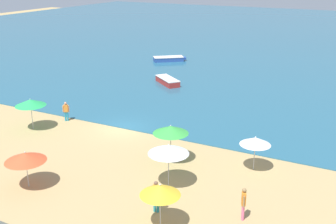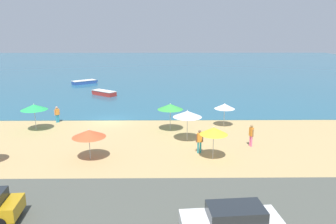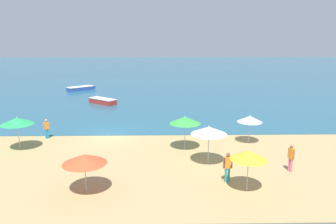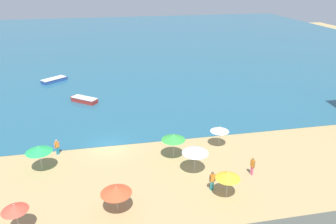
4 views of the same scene
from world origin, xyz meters
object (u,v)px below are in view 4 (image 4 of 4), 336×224
at_px(beach_umbrella_4, 173,137).
at_px(skiff_nearshore, 84,100).
at_px(bather_1, 57,146).
at_px(beach_umbrella_3, 220,129).
at_px(skiff_offshore, 54,80).
at_px(beach_umbrella_2, 228,175).
at_px(bather_3, 212,180).
at_px(beach_umbrella_7, 39,149).
at_px(bather_0, 253,165).
at_px(beach_umbrella_5, 195,150).
at_px(beach_umbrella_1, 116,190).
at_px(beach_umbrella_6, 14,208).

bearing_deg(beach_umbrella_4, skiff_nearshore, 118.24).
relative_size(beach_umbrella_4, bather_1, 1.57).
distance_m(beach_umbrella_3, skiff_nearshore, 21.71).
relative_size(beach_umbrella_4, skiff_offshore, 0.62).
xyz_separation_m(bather_1, skiff_nearshore, (2.15, 14.41, -0.55)).
height_order(beach_umbrella_2, skiff_offshore, beach_umbrella_2).
bearing_deg(beach_umbrella_3, bather_3, -113.68).
bearing_deg(beach_umbrella_4, beach_umbrella_3, 14.91).
relative_size(beach_umbrella_7, bather_1, 1.53).
distance_m(beach_umbrella_4, skiff_nearshore, 19.81).
bearing_deg(bather_1, skiff_offshore, 97.24).
distance_m(bather_3, skiff_offshore, 37.87).
bearing_deg(beach_umbrella_3, skiff_nearshore, 132.52).
relative_size(bather_0, bather_3, 0.99).
bearing_deg(skiff_nearshore, beach_umbrella_5, -62.24).
bearing_deg(beach_umbrella_7, beach_umbrella_1, -47.15).
bearing_deg(bather_1, bather_3, -32.90).
height_order(bather_3, skiff_offshore, bather_3).
height_order(beach_umbrella_4, bather_0, beach_umbrella_4).
distance_m(bather_3, skiff_nearshore, 25.89).
xyz_separation_m(beach_umbrella_1, beach_umbrella_6, (-7.07, -0.82, 0.15)).
distance_m(beach_umbrella_4, bather_0, 7.90).
bearing_deg(bather_1, beach_umbrella_3, -5.27).
height_order(bather_0, skiff_nearshore, bather_0).
bearing_deg(skiff_offshore, beach_umbrella_1, -76.06).
height_order(beach_umbrella_1, beach_umbrella_2, beach_umbrella_2).
height_order(beach_umbrella_2, beach_umbrella_7, beach_umbrella_7).
bearing_deg(skiff_offshore, skiff_nearshore, -63.51).
xyz_separation_m(beach_umbrella_3, bather_0, (1.15, -5.80, -0.98)).
relative_size(beach_umbrella_1, bather_1, 1.44).
bearing_deg(beach_umbrella_1, beach_umbrella_2, -0.25).
height_order(beach_umbrella_5, skiff_nearshore, beach_umbrella_5).
bearing_deg(bather_1, beach_umbrella_4, -14.47).
height_order(beach_umbrella_2, beach_umbrella_5, beach_umbrella_5).
distance_m(beach_umbrella_4, bather_1, 11.93).
distance_m(bather_0, bather_1, 19.37).
relative_size(bather_1, bather_3, 0.92).
xyz_separation_m(beach_umbrella_6, beach_umbrella_7, (0.40, 8.01, 0.15)).
relative_size(beach_umbrella_2, beach_umbrella_3, 1.06).
bearing_deg(beach_umbrella_1, skiff_nearshore, 97.85).
height_order(beach_umbrella_5, beach_umbrella_6, beach_umbrella_5).
bearing_deg(bather_0, beach_umbrella_1, -168.29).
xyz_separation_m(bather_1, skiff_offshore, (-3.19, 25.13, -0.58)).
bearing_deg(beach_umbrella_6, bather_3, 7.30).
relative_size(beach_umbrella_3, beach_umbrella_7, 0.90).
distance_m(beach_umbrella_3, beach_umbrella_5, 5.90).
bearing_deg(bather_0, beach_umbrella_5, 164.55).
height_order(bather_3, skiff_nearshore, bather_3).
bearing_deg(beach_umbrella_4, beach_umbrella_1, -130.64).
xyz_separation_m(beach_umbrella_4, skiff_nearshore, (-9.33, 17.37, -1.91)).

